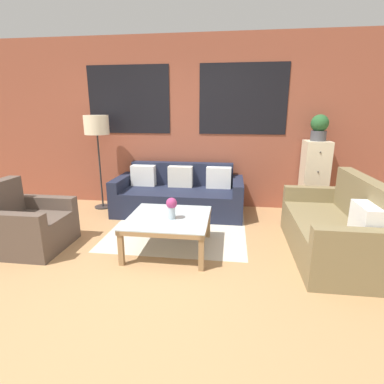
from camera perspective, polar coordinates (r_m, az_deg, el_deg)
The scene contains 11 objects.
ground_plane at distance 3.24m, azimuth -8.15°, elevation -15.13°, with size 16.00×16.00×0.00m, color #AD7F51.
wall_back_brick at distance 5.18m, azimuth -1.36°, elevation 12.84°, with size 8.40×0.09×2.80m.
rug at distance 4.26m, azimuth -2.66°, elevation -7.22°, with size 1.87×1.65×0.00m.
couch_dark at distance 4.89m, azimuth -2.47°, elevation -0.67°, with size 2.04×0.88×0.78m.
settee_vintage at distance 3.81m, azimuth 25.50°, elevation -6.58°, with size 0.80×1.66×0.92m.
armchair_corner at distance 4.14m, azimuth -28.66°, elevation -5.74°, with size 0.80×0.80×0.84m.
coffee_table at distance 3.57m, azimuth -4.47°, elevation -5.62°, with size 0.94×0.94×0.42m.
floor_lamp at distance 5.20m, azimuth -17.69°, elevation 11.45°, with size 0.40×0.40×1.56m.
drawer_cabinet at distance 5.11m, azimuth 22.16°, elevation 2.41°, with size 0.37×0.42×1.18m.
potted_plant at distance 5.01m, azimuth 23.09°, elevation 11.30°, with size 0.26×0.26×0.39m.
flower_vase at distance 3.43m, azimuth -3.91°, elevation -2.76°, with size 0.13×0.13×0.25m.
Camera 1 is at (0.80, -2.68, 1.63)m, focal length 28.00 mm.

